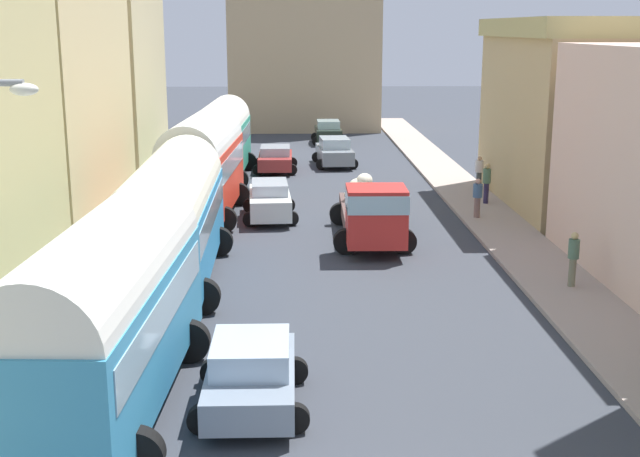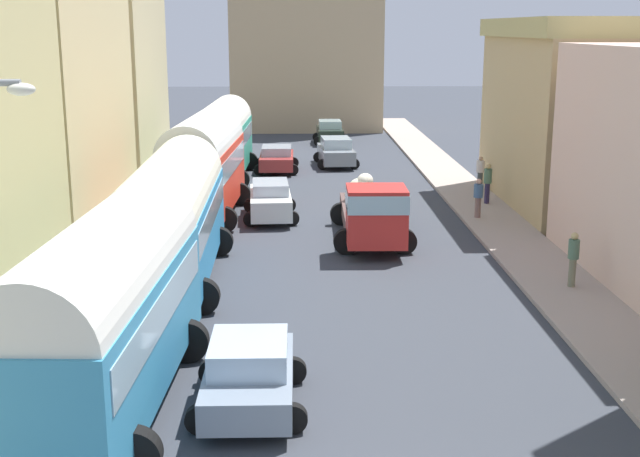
% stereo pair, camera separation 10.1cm
% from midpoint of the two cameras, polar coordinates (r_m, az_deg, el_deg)
% --- Properties ---
extents(ground_plane, '(154.00, 154.00, 0.00)m').
position_cam_midpoint_polar(ground_plane, '(37.20, -0.56, 1.65)').
color(ground_plane, '#363A42').
extents(sidewalk_left, '(2.50, 70.00, 0.14)m').
position_cam_midpoint_polar(sidewalk_left, '(37.74, -11.64, 1.65)').
color(sidewalk_left, '#9B9789').
rests_on(sidewalk_left, ground).
extents(sidewalk_right, '(2.50, 70.00, 0.14)m').
position_cam_midpoint_polar(sidewalk_right, '(38.03, 10.44, 1.80)').
color(sidewalk_right, '#A49388').
rests_on(sidewalk_right, ground).
extents(building_left_2, '(4.08, 11.68, 12.29)m').
position_cam_midpoint_polar(building_left_2, '(35.53, -18.05, 10.44)').
color(building_left_2, '#CFBC85').
rests_on(building_left_2, ground).
extents(building_left_3, '(4.93, 9.94, 10.75)m').
position_cam_midpoint_polar(building_left_3, '(47.02, -14.26, 10.39)').
color(building_left_3, '#C6B788').
rests_on(building_left_3, ground).
extents(building_right_2, '(5.47, 11.20, 8.11)m').
position_cam_midpoint_polar(building_right_2, '(38.00, 16.40, 7.60)').
color(building_right_2, tan).
rests_on(building_right_2, ground).
extents(distant_church, '(11.37, 7.07, 19.69)m').
position_cam_midpoint_polar(distant_church, '(65.07, -1.13, 13.22)').
color(distant_church, tan).
rests_on(distant_church, ground).
extents(parked_bus_0, '(3.52, 8.78, 4.09)m').
position_cam_midpoint_polar(parked_bus_0, '(17.22, -14.60, -5.26)').
color(parked_bus_0, teal).
rests_on(parked_bus_0, ground).
extents(parked_bus_1, '(3.44, 9.75, 4.00)m').
position_cam_midpoint_polar(parked_bus_1, '(25.77, -10.29, 1.04)').
color(parked_bus_1, teal).
rests_on(parked_bus_1, ground).
extents(parked_bus_2, '(3.58, 8.19, 4.26)m').
position_cam_midpoint_polar(parked_bus_2, '(34.52, -8.16, 4.56)').
color(parked_bus_2, red).
rests_on(parked_bus_2, ground).
extents(parked_bus_3, '(3.37, 9.20, 4.04)m').
position_cam_midpoint_polar(parked_bus_3, '(43.40, -6.87, 6.28)').
color(parked_bus_3, '#2C8E74').
rests_on(parked_bus_3, ground).
extents(cargo_truck_0, '(2.98, 7.41, 2.43)m').
position_cam_midpoint_polar(cargo_truck_0, '(30.13, 3.48, 1.18)').
color(cargo_truck_0, red).
rests_on(cargo_truck_0, ground).
extents(car_0, '(2.56, 4.37, 1.61)m').
position_cam_midpoint_polar(car_0, '(47.69, 0.94, 5.29)').
color(car_0, gray).
rests_on(car_0, ground).
extents(car_1, '(2.32, 3.70, 1.58)m').
position_cam_midpoint_polar(car_1, '(57.03, 0.51, 6.64)').
color(car_1, '#202B21').
rests_on(car_1, ground).
extents(car_2, '(2.40, 3.74, 1.48)m').
position_cam_midpoint_polar(car_2, '(17.50, -4.91, -9.89)').
color(car_2, gray).
rests_on(car_2, ground).
extents(car_3, '(2.37, 4.27, 1.56)m').
position_cam_midpoint_polar(car_3, '(34.30, -3.55, 1.96)').
color(car_3, silver).
rests_on(car_3, ground).
extents(car_4, '(2.41, 3.99, 1.40)m').
position_cam_midpoint_polar(car_4, '(45.78, -3.14, 4.81)').
color(car_4, '#A9302E').
rests_on(car_4, ground).
extents(pedestrian_0, '(0.54, 0.54, 1.77)m').
position_cam_midpoint_polar(pedestrian_0, '(40.39, 10.79, 3.81)').
color(pedestrian_0, '#404747').
rests_on(pedestrian_0, ground).
extents(pedestrian_1, '(0.47, 0.47, 1.92)m').
position_cam_midpoint_polar(pedestrian_1, '(37.35, 11.28, 3.17)').
color(pedestrian_1, '#2A2345').
rests_on(pedestrian_1, ground).
extents(pedestrian_2, '(0.53, 0.53, 1.75)m').
position_cam_midpoint_polar(pedestrian_2, '(34.49, 10.67, 2.14)').
color(pedestrian_2, '#7A5E5A').
rests_on(pedestrian_2, ground).
extents(pedestrian_3, '(0.37, 0.37, 1.81)m').
position_cam_midpoint_polar(pedestrian_3, '(25.90, 16.87, -1.89)').
color(pedestrian_3, '#706E56').
rests_on(pedestrian_3, ground).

